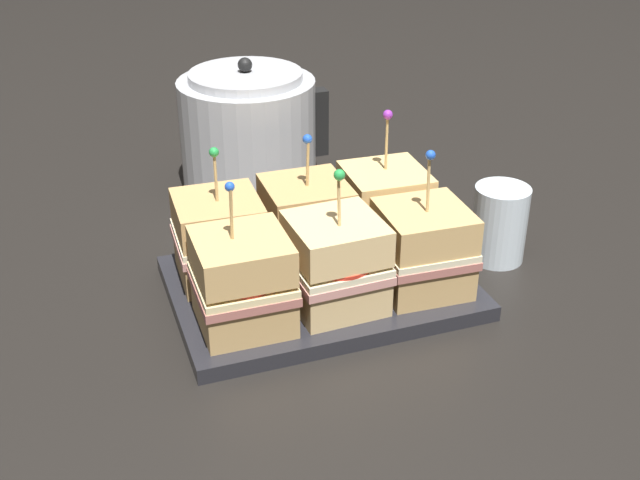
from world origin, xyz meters
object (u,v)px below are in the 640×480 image
sandwich_front_center (335,264)px  sandwich_front_right (423,249)px  serving_platter (320,287)px  sandwich_front_left (243,282)px  sandwich_back_right (384,209)px  drinking_glass (499,224)px  kettle_steel (248,133)px  sandwich_back_center (306,223)px  sandwich_back_left (219,238)px

sandwich_front_center → sandwich_front_right: 0.10m
serving_platter → sandwich_front_center: (-0.00, -0.05, 0.06)m
sandwich_front_left → sandwich_front_center: same height
sandwich_back_right → sandwich_front_left: bearing=-152.8°
sandwich_front_center → sandwich_back_right: size_ratio=0.93×
sandwich_front_left → sandwich_front_right: bearing=1.1°
drinking_glass → kettle_steel: bearing=127.8°
sandwich_front_right → sandwich_back_center: bearing=136.7°
sandwich_front_center → kettle_steel: (0.00, 0.36, 0.02)m
sandwich_front_left → kettle_steel: 0.37m
serving_platter → sandwich_front_center: size_ratio=2.06×
drinking_glass → sandwich_front_center: bearing=-166.5°
sandwich_front_center → sandwich_back_right: sandwich_back_right is taller
sandwich_back_left → sandwich_back_right: 0.20m
sandwich_back_right → kettle_steel: (-0.10, 0.26, 0.02)m
drinking_glass → sandwich_front_left: bearing=-170.0°
serving_platter → sandwich_back_center: sandwich_back_center is taller
sandwich_front_right → sandwich_back_right: bearing=91.3°
sandwich_back_center → sandwich_back_right: sandwich_back_right is taller
sandwich_back_right → sandwich_front_center: bearing=-134.9°
sandwich_front_left → drinking_glass: bearing=10.0°
sandwich_back_center → sandwich_front_right: bearing=-43.3°
sandwich_back_center → sandwich_back_right: (0.10, 0.00, 0.00)m
serving_platter → drinking_glass: (0.23, 0.01, 0.04)m
sandwich_front_left → sandwich_back_left: (-0.00, 0.10, -0.00)m
sandwich_back_left → drinking_glass: bearing=-7.5°
serving_platter → sandwich_back_center: 0.08m
sandwich_front_right → drinking_glass: sandwich_front_right is taller
sandwich_front_right → sandwich_back_center: size_ratio=1.02×
sandwich_front_left → sandwich_back_left: size_ratio=1.02×
sandwich_back_left → sandwich_back_right: (0.20, 0.00, 0.00)m
kettle_steel → sandwich_front_right: bearing=-74.0°
serving_platter → sandwich_back_left: size_ratio=2.10×
kettle_steel → sandwich_back_right: bearing=-68.7°
sandwich_front_left → drinking_glass: sandwich_front_left is taller
sandwich_front_left → sandwich_front_right: size_ratio=0.98×
sandwich_front_left → kettle_steel: (0.10, 0.36, 0.02)m
sandwich_front_right → kettle_steel: 0.37m
sandwich_front_right → sandwich_back_left: 0.23m
sandwich_front_right → kettle_steel: kettle_steel is taller
sandwich_back_center → kettle_steel: kettle_steel is taller
serving_platter → sandwich_front_center: sandwich_front_center is taller
drinking_glass → sandwich_back_left: bearing=172.5°
sandwich_front_center → sandwich_back_center: (-0.00, 0.10, -0.00)m
sandwich_front_left → sandwich_back_center: (0.10, 0.10, 0.00)m
sandwich_back_center → sandwich_back_left: bearing=178.7°
serving_platter → sandwich_back_right: size_ratio=1.93×
drinking_glass → serving_platter: bearing=-178.4°
sandwich_back_left → drinking_glass: 0.34m
sandwich_front_right → kettle_steel: bearing=106.0°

